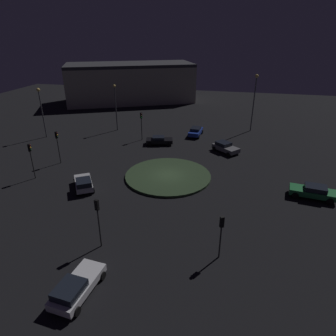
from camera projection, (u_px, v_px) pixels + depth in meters
ground_plane at (168, 177)px, 36.19m from camera, size 116.02×116.02×0.00m
roundabout_island at (168, 176)px, 36.14m from camera, size 10.38×10.38×0.27m
car_blue at (196, 131)px, 50.03m from camera, size 2.23×4.16×1.42m
car_black at (159, 140)px, 46.19m from camera, size 4.38×2.75×1.29m
car_white at (76, 287)px, 19.72m from camera, size 2.44×4.52×1.38m
car_grey at (225, 147)px, 43.30m from camera, size 4.20×4.00×1.41m
car_green at (313, 191)px, 31.30m from camera, size 4.80×2.57×1.45m
car_silver at (84, 183)px, 33.05m from camera, size 3.57×4.21×1.44m
traffic_light_northwest at (141, 121)px, 47.05m from camera, size 0.37×0.40×4.49m
traffic_light_southeast at (221, 229)px, 22.23m from camera, size 0.37×0.40×3.78m
traffic_light_south at (98, 214)px, 23.26m from camera, size 0.33×0.38×4.41m
traffic_light_west at (57, 141)px, 38.61m from camera, size 0.36×0.31×4.41m
traffic_light_west_near at (31, 154)px, 34.52m from camera, size 0.38×0.34×4.38m
streetlamp_northeast at (255, 94)px, 50.09m from camera, size 0.58×0.58×9.66m
streetlamp_northwest at (115, 102)px, 51.00m from camera, size 0.50×0.50×7.95m
streetlamp_northwest_near at (41, 105)px, 47.42m from camera, size 0.56×0.56×8.03m
store_building at (130, 83)px, 72.92m from camera, size 32.27×23.64×9.08m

